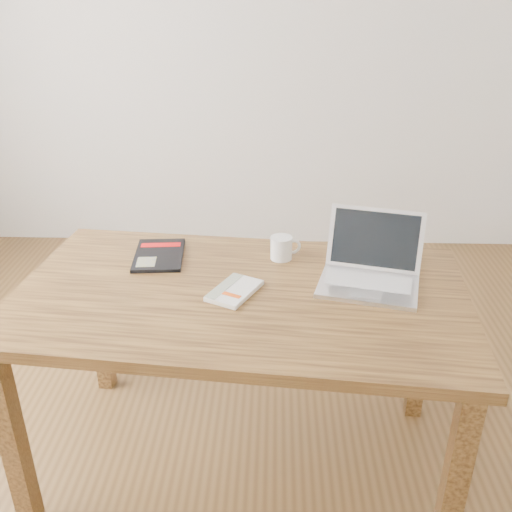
{
  "coord_description": "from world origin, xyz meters",
  "views": [
    {
      "loc": [
        0.19,
        -1.69,
        1.68
      ],
      "look_at": [
        0.13,
        0.01,
        0.85
      ],
      "focal_mm": 40.0,
      "sensor_mm": 36.0,
      "label": 1
    }
  ],
  "objects_px": {
    "laptop": "(371,269)",
    "coffee_mug": "(282,247)",
    "black_guidebook": "(159,255)",
    "white_guidebook": "(234,291)",
    "desk": "(241,314)"
  },
  "relations": [
    {
      "from": "laptop",
      "to": "coffee_mug",
      "type": "height_order",
      "value": "laptop"
    },
    {
      "from": "white_guidebook",
      "to": "coffee_mug",
      "type": "distance_m",
      "value": 0.31
    },
    {
      "from": "white_guidebook",
      "to": "laptop",
      "type": "xyz_separation_m",
      "value": [
        0.46,
        0.1,
        0.04
      ]
    },
    {
      "from": "desk",
      "to": "black_guidebook",
      "type": "bearing_deg",
      "value": 147.76
    },
    {
      "from": "desk",
      "to": "laptop",
      "type": "height_order",
      "value": "laptop"
    },
    {
      "from": "black_guidebook",
      "to": "laptop",
      "type": "distance_m",
      "value": 0.77
    },
    {
      "from": "black_guidebook",
      "to": "laptop",
      "type": "bearing_deg",
      "value": -17.27
    },
    {
      "from": "laptop",
      "to": "coffee_mug",
      "type": "distance_m",
      "value": 0.34
    },
    {
      "from": "laptop",
      "to": "coffee_mug",
      "type": "xyz_separation_m",
      "value": [
        -0.3,
        0.17,
        -0.0
      ]
    },
    {
      "from": "black_guidebook",
      "to": "coffee_mug",
      "type": "xyz_separation_m",
      "value": [
        0.46,
        0.0,
        0.04
      ]
    },
    {
      "from": "desk",
      "to": "white_guidebook",
      "type": "height_order",
      "value": "white_guidebook"
    },
    {
      "from": "white_guidebook",
      "to": "coffee_mug",
      "type": "xyz_separation_m",
      "value": [
        0.16,
        0.26,
        0.04
      ]
    },
    {
      "from": "white_guidebook",
      "to": "laptop",
      "type": "bearing_deg",
      "value": 38.25
    },
    {
      "from": "black_guidebook",
      "to": "laptop",
      "type": "relative_size",
      "value": 0.72
    },
    {
      "from": "coffee_mug",
      "to": "desk",
      "type": "bearing_deg",
      "value": -135.27
    }
  ]
}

